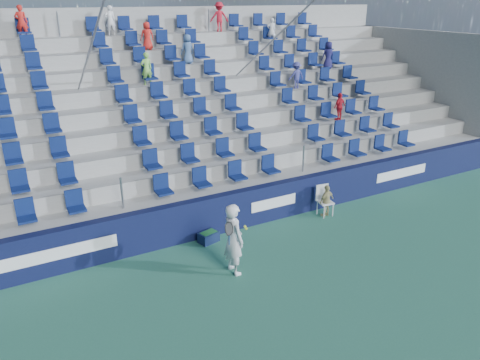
% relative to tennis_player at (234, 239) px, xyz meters
% --- Properties ---
extents(ground, '(70.00, 70.00, 0.00)m').
position_rel_tennis_player_xyz_m(ground, '(0.96, -1.02, -0.95)').
color(ground, '#2F6F57').
rests_on(ground, ground).
extents(sponsor_wall, '(24.00, 0.32, 1.20)m').
position_rel_tennis_player_xyz_m(sponsor_wall, '(0.96, 2.13, -0.35)').
color(sponsor_wall, '#0F153A').
rests_on(sponsor_wall, ground).
extents(grandstand, '(24.00, 8.17, 6.63)m').
position_rel_tennis_player_xyz_m(grandstand, '(0.95, 7.22, 1.18)').
color(grandstand, '#A1A19C').
rests_on(grandstand, ground).
extents(tennis_player, '(0.69, 0.73, 1.90)m').
position_rel_tennis_player_xyz_m(tennis_player, '(0.00, 0.00, 0.00)').
color(tennis_player, silver).
rests_on(tennis_player, ground).
extents(line_judge_chair, '(0.49, 0.51, 1.00)m').
position_rel_tennis_player_xyz_m(line_judge_chair, '(4.14, 1.63, -0.38)').
color(line_judge_chair, white).
rests_on(line_judge_chair, ground).
extents(line_judge, '(0.66, 0.37, 1.06)m').
position_rel_tennis_player_xyz_m(line_judge, '(4.14, 1.48, -0.42)').
color(line_judge, tan).
rests_on(line_judge, ground).
extents(ball_bin, '(0.63, 0.49, 0.31)m').
position_rel_tennis_player_xyz_m(ball_bin, '(0.10, 1.73, -0.78)').
color(ball_bin, '#101B3C').
rests_on(ball_bin, ground).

